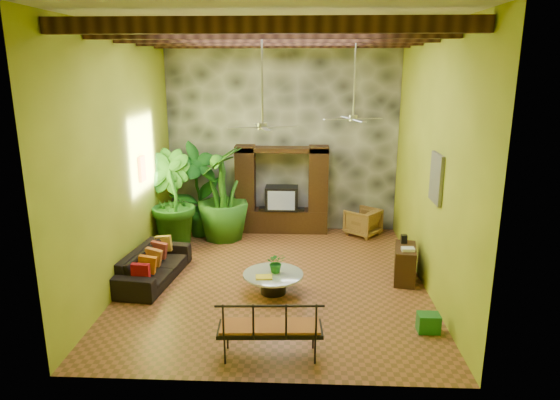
{
  "coord_description": "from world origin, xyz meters",
  "views": [
    {
      "loc": [
        0.55,
        -9.52,
        4.24
      ],
      "look_at": [
        0.09,
        0.2,
        1.64
      ],
      "focal_mm": 32.0,
      "sensor_mm": 36.0,
      "label": 1
    }
  ],
  "objects_px": {
    "sofa": "(154,265)",
    "green_bin": "(428,323)",
    "tall_plant_a": "(198,190)",
    "tall_plant_b": "(170,200)",
    "coffee_table": "(273,280)",
    "side_console": "(405,264)",
    "entertainment_center": "(282,196)",
    "iron_bench": "(270,326)",
    "wicker_armchair": "(363,222)",
    "tall_plant_c": "(222,194)",
    "ceiling_fan_front": "(262,115)",
    "ceiling_fan_back": "(354,108)"
  },
  "relations": [
    {
      "from": "tall_plant_a",
      "to": "tall_plant_b",
      "type": "bearing_deg",
      "value": -120.73
    },
    {
      "from": "wicker_armchair",
      "to": "iron_bench",
      "type": "bearing_deg",
      "value": 19.48
    },
    {
      "from": "iron_bench",
      "to": "sofa",
      "type": "bearing_deg",
      "value": 129.88
    },
    {
      "from": "entertainment_center",
      "to": "tall_plant_b",
      "type": "xyz_separation_m",
      "value": [
        -2.62,
        -1.31,
        0.21
      ]
    },
    {
      "from": "tall_plant_b",
      "to": "side_console",
      "type": "bearing_deg",
      "value": -18.36
    },
    {
      "from": "ceiling_fan_front",
      "to": "tall_plant_c",
      "type": "xyz_separation_m",
      "value": [
        -1.26,
        2.88,
        -2.22
      ]
    },
    {
      "from": "tall_plant_a",
      "to": "tall_plant_b",
      "type": "relative_size",
      "value": 1.03
    },
    {
      "from": "ceiling_fan_front",
      "to": "side_console",
      "type": "bearing_deg",
      "value": 9.55
    },
    {
      "from": "coffee_table",
      "to": "iron_bench",
      "type": "distance_m",
      "value": 2.29
    },
    {
      "from": "coffee_table",
      "to": "iron_bench",
      "type": "xyz_separation_m",
      "value": [
        0.09,
        -2.27,
        0.28
      ]
    },
    {
      "from": "entertainment_center",
      "to": "side_console",
      "type": "distance_m",
      "value": 4.09
    },
    {
      "from": "entertainment_center",
      "to": "tall_plant_a",
      "type": "bearing_deg",
      "value": -167.61
    },
    {
      "from": "entertainment_center",
      "to": "iron_bench",
      "type": "height_order",
      "value": "entertainment_center"
    },
    {
      "from": "tall_plant_a",
      "to": "tall_plant_b",
      "type": "xyz_separation_m",
      "value": [
        -0.5,
        -0.84,
        -0.04
      ]
    },
    {
      "from": "coffee_table",
      "to": "sofa",
      "type": "bearing_deg",
      "value": 168.61
    },
    {
      "from": "wicker_armchair",
      "to": "tall_plant_a",
      "type": "xyz_separation_m",
      "value": [
        -4.24,
        -0.26,
        0.87
      ]
    },
    {
      "from": "wicker_armchair",
      "to": "green_bin",
      "type": "relative_size",
      "value": 2.17
    },
    {
      "from": "coffee_table",
      "to": "side_console",
      "type": "distance_m",
      "value": 2.75
    },
    {
      "from": "ceiling_fan_front",
      "to": "tall_plant_b",
      "type": "xyz_separation_m",
      "value": [
        -2.42,
        2.23,
        -2.22
      ]
    },
    {
      "from": "coffee_table",
      "to": "ceiling_fan_front",
      "type": "bearing_deg",
      "value": 129.99
    },
    {
      "from": "entertainment_center",
      "to": "tall_plant_c",
      "type": "distance_m",
      "value": 1.61
    },
    {
      "from": "entertainment_center",
      "to": "tall_plant_c",
      "type": "xyz_separation_m",
      "value": [
        -1.46,
        -0.65,
        0.22
      ]
    },
    {
      "from": "green_bin",
      "to": "coffee_table",
      "type": "bearing_deg",
      "value": 153.01
    },
    {
      "from": "side_console",
      "to": "green_bin",
      "type": "bearing_deg",
      "value": -79.96
    },
    {
      "from": "tall_plant_a",
      "to": "coffee_table",
      "type": "xyz_separation_m",
      "value": [
        2.12,
        -3.31,
        -0.96
      ]
    },
    {
      "from": "wicker_armchair",
      "to": "tall_plant_c",
      "type": "bearing_deg",
      "value": -44.11
    },
    {
      "from": "ceiling_fan_back",
      "to": "iron_bench",
      "type": "bearing_deg",
      "value": -110.26
    },
    {
      "from": "ceiling_fan_front",
      "to": "green_bin",
      "type": "distance_m",
      "value": 4.6
    },
    {
      "from": "ceiling_fan_back",
      "to": "tall_plant_a",
      "type": "xyz_separation_m",
      "value": [
        -3.72,
        1.47,
        -2.18
      ]
    },
    {
      "from": "sofa",
      "to": "green_bin",
      "type": "height_order",
      "value": "sofa"
    },
    {
      "from": "wicker_armchair",
      "to": "iron_bench",
      "type": "distance_m",
      "value": 6.19
    },
    {
      "from": "sofa",
      "to": "tall_plant_b",
      "type": "distance_m",
      "value": 2.15
    },
    {
      "from": "ceiling_fan_back",
      "to": "tall_plant_a",
      "type": "relative_size",
      "value": 0.76
    },
    {
      "from": "wicker_armchair",
      "to": "green_bin",
      "type": "xyz_separation_m",
      "value": [
        0.53,
        -4.92,
        -0.2
      ]
    },
    {
      "from": "tall_plant_c",
      "to": "coffee_table",
      "type": "height_order",
      "value": "tall_plant_c"
    },
    {
      "from": "coffee_table",
      "to": "tall_plant_a",
      "type": "bearing_deg",
      "value": 122.63
    },
    {
      "from": "ceiling_fan_front",
      "to": "sofa",
      "type": "relative_size",
      "value": 0.85
    },
    {
      "from": "side_console",
      "to": "tall_plant_c",
      "type": "bearing_deg",
      "value": 159.72
    },
    {
      "from": "tall_plant_c",
      "to": "iron_bench",
      "type": "height_order",
      "value": "tall_plant_c"
    },
    {
      "from": "iron_bench",
      "to": "ceiling_fan_back",
      "type": "bearing_deg",
      "value": 66.77
    },
    {
      "from": "iron_bench",
      "to": "green_bin",
      "type": "height_order",
      "value": "iron_bench"
    },
    {
      "from": "ceiling_fan_front",
      "to": "tall_plant_b",
      "type": "height_order",
      "value": "ceiling_fan_front"
    },
    {
      "from": "entertainment_center",
      "to": "sofa",
      "type": "xyz_separation_m",
      "value": [
        -2.49,
        -3.27,
        -0.65
      ]
    },
    {
      "from": "ceiling_fan_back",
      "to": "side_console",
      "type": "distance_m",
      "value": 3.41
    },
    {
      "from": "ceiling_fan_back",
      "to": "side_console",
      "type": "height_order",
      "value": "ceiling_fan_back"
    },
    {
      "from": "ceiling_fan_front",
      "to": "side_console",
      "type": "xyz_separation_m",
      "value": [
        2.85,
        0.48,
        -3.04
      ]
    },
    {
      "from": "sofa",
      "to": "side_console",
      "type": "relative_size",
      "value": 2.44
    },
    {
      "from": "ceiling_fan_back",
      "to": "side_console",
      "type": "bearing_deg",
      "value": -46.85
    },
    {
      "from": "iron_bench",
      "to": "side_console",
      "type": "bearing_deg",
      "value": 46.37
    },
    {
      "from": "tall_plant_c",
      "to": "coffee_table",
      "type": "xyz_separation_m",
      "value": [
        1.46,
        -3.12,
        -0.92
      ]
    }
  ]
}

